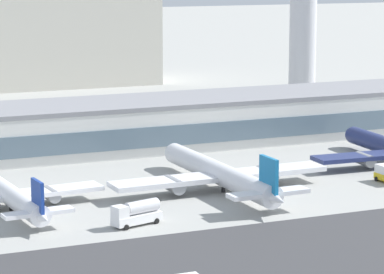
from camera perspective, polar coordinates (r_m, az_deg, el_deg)
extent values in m
cube|color=silver|center=(214.11, -2.86, 0.68)|extent=(213.96, 22.37, 9.92)
cube|color=slate|center=(203.77, -1.76, 0.04)|extent=(207.54, 0.30, 4.46)
cube|color=gray|center=(213.24, -2.88, 2.12)|extent=(216.10, 22.59, 1.00)
cylinder|color=silver|center=(272.49, 6.66, 5.62)|extent=(7.67, 7.67, 37.06)
cylinder|color=white|center=(164.75, -11.02, -3.33)|extent=(6.45, 34.58, 3.44)
cone|color=white|center=(148.89, -9.04, -4.75)|extent=(3.63, 6.44, 3.10)
cube|color=white|center=(164.20, -10.95, -3.49)|extent=(33.40, 8.05, 0.76)
cylinder|color=gray|center=(166.59, -8.49, -3.43)|extent=(2.65, 5.00, 2.24)
cube|color=white|center=(150.06, -9.22, -4.50)|extent=(11.45, 3.82, 0.61)
cube|color=navy|center=(149.46, -9.25, -3.61)|extent=(0.96, 4.68, 5.51)
cylinder|color=black|center=(163.69, -10.82, -4.20)|extent=(0.62, 0.62, 0.95)
cylinder|color=silver|center=(174.70, 1.60, -2.17)|extent=(5.22, 40.83, 4.07)
sphere|color=silver|center=(192.75, -1.08, -0.96)|extent=(3.87, 3.87, 3.87)
cone|color=silver|center=(157.22, 4.90, -3.65)|extent=(3.87, 7.43, 3.67)
cube|color=silver|center=(174.08, 1.72, -2.36)|extent=(42.22, 7.29, 0.90)
cylinder|color=gray|center=(178.56, 4.44, -2.29)|extent=(2.81, 5.77, 2.65)
cylinder|color=gray|center=(170.34, -1.14, -2.89)|extent=(2.81, 5.77, 2.65)
cube|color=silver|center=(158.49, 4.61, -3.38)|extent=(14.39, 3.76, 0.72)
cube|color=#1975B2|center=(157.83, 4.63, -2.38)|extent=(0.81, 5.52, 6.52)
cylinder|color=black|center=(173.52, 1.90, -3.14)|extent=(0.73, 0.73, 1.12)
sphere|color=navy|center=(216.66, 9.65, 0.13)|extent=(3.65, 3.65, 3.65)
cylinder|color=gray|center=(195.49, 10.32, -1.34)|extent=(2.72, 5.49, 2.50)
cylinder|color=black|center=(185.28, 11.01, -2.49)|extent=(0.33, 0.91, 0.90)
cube|color=white|center=(152.20, -3.33, -4.89)|extent=(8.89, 4.81, 1.40)
cylinder|color=silver|center=(152.31, -3.03, -4.19)|extent=(6.13, 3.59, 2.10)
cube|color=white|center=(149.99, -4.34, -4.50)|extent=(2.61, 2.86, 1.80)
cylinder|color=black|center=(151.78, -4.53, -5.22)|extent=(0.94, 0.51, 0.90)
cylinder|color=black|center=(149.72, -3.97, -5.44)|extent=(0.94, 0.51, 0.90)
cylinder|color=black|center=(155.07, -2.71, -4.86)|extent=(0.94, 0.51, 0.90)
cylinder|color=black|center=(153.06, -2.14, -5.06)|extent=(0.94, 0.51, 0.90)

